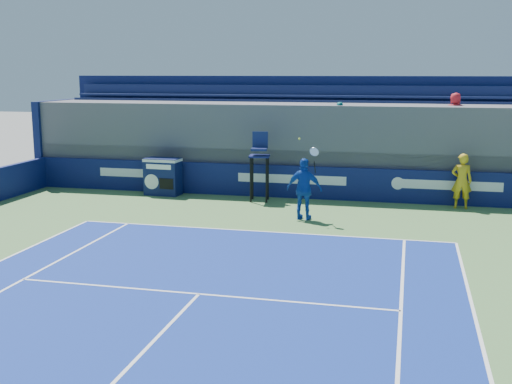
% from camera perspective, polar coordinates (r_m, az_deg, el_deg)
% --- Properties ---
extents(ball_person, '(0.69, 0.45, 1.88)m').
position_cam_1_polar(ball_person, '(22.67, 17.81, 0.94)').
color(ball_person, gold).
rests_on(ball_person, apron).
extents(back_hoarding, '(20.40, 0.21, 1.20)m').
position_cam_1_polar(back_hoarding, '(23.51, 3.20, 0.90)').
color(back_hoarding, '#0D144A').
rests_on(back_hoarding, ground).
extents(match_clock, '(1.36, 0.81, 1.40)m').
position_cam_1_polar(match_clock, '(24.28, -8.28, 1.46)').
color(match_clock, '#0D1645').
rests_on(match_clock, ground).
extents(umpire_chair, '(0.78, 0.78, 2.48)m').
position_cam_1_polar(umpire_chair, '(22.78, 0.32, 2.97)').
color(umpire_chair, black).
rests_on(umpire_chair, ground).
extents(tennis_player, '(1.18, 0.61, 2.57)m').
position_cam_1_polar(tennis_player, '(20.00, 4.32, 0.27)').
color(tennis_player, '#1443A7').
rests_on(tennis_player, apron).
extents(stadium_seating, '(21.00, 4.05, 4.40)m').
position_cam_1_polar(stadium_seating, '(25.34, 4.08, 4.41)').
color(stadium_seating, '#505055').
rests_on(stadium_seating, ground).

